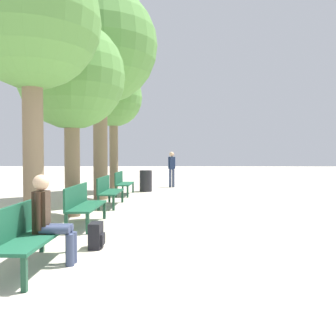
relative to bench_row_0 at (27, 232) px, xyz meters
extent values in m
plane|color=beige|center=(1.54, -0.07, -0.49)|extent=(80.00, 80.00, 0.00)
cube|color=#195138|center=(0.10, 0.00, -0.08)|extent=(0.49, 1.74, 0.04)
cube|color=#195138|center=(-0.13, 0.00, 0.15)|extent=(0.04, 1.74, 0.42)
cube|color=#19422D|center=(0.30, -0.82, -0.29)|extent=(0.06, 0.06, 0.39)
cube|color=#19422D|center=(0.30, 0.82, -0.29)|extent=(0.06, 0.06, 0.39)
cube|color=#19422D|center=(-0.10, 0.82, -0.29)|extent=(0.06, 0.06, 0.39)
cube|color=#195138|center=(0.10, 2.92, -0.08)|extent=(0.49, 1.74, 0.04)
cube|color=#195138|center=(-0.13, 2.92, 0.15)|extent=(0.04, 1.74, 0.42)
cube|color=#19422D|center=(0.30, 2.10, -0.29)|extent=(0.06, 0.06, 0.39)
cube|color=#19422D|center=(0.30, 3.75, -0.29)|extent=(0.06, 0.06, 0.39)
cube|color=#19422D|center=(-0.10, 2.10, -0.29)|extent=(0.06, 0.06, 0.39)
cube|color=#19422D|center=(-0.10, 3.75, -0.29)|extent=(0.06, 0.06, 0.39)
cube|color=#195138|center=(0.10, 5.84, -0.08)|extent=(0.49, 1.74, 0.04)
cube|color=#195138|center=(-0.13, 5.84, 0.15)|extent=(0.04, 1.74, 0.42)
cube|color=#19422D|center=(0.30, 5.02, -0.29)|extent=(0.06, 0.06, 0.39)
cube|color=#19422D|center=(0.30, 6.67, -0.29)|extent=(0.06, 0.06, 0.39)
cube|color=#19422D|center=(-0.10, 5.02, -0.29)|extent=(0.06, 0.06, 0.39)
cube|color=#19422D|center=(-0.10, 6.67, -0.29)|extent=(0.06, 0.06, 0.39)
cube|color=#195138|center=(0.10, 8.77, -0.08)|extent=(0.49, 1.74, 0.04)
cube|color=#195138|center=(-0.13, 8.77, 0.15)|extent=(0.04, 1.74, 0.42)
cube|color=#19422D|center=(0.30, 7.94, -0.29)|extent=(0.06, 0.06, 0.39)
cube|color=#19422D|center=(0.30, 9.59, -0.29)|extent=(0.06, 0.06, 0.39)
cube|color=#19422D|center=(-0.10, 7.94, -0.29)|extent=(0.06, 0.06, 0.39)
cube|color=#19422D|center=(-0.10, 9.59, -0.29)|extent=(0.06, 0.06, 0.39)
cylinder|color=#7A664C|center=(-0.54, 1.67, 1.09)|extent=(0.35, 0.35, 3.15)
sphere|color=#568E42|center=(-0.54, 1.67, 3.32)|extent=(2.38, 2.38, 2.38)
cylinder|color=#7A664C|center=(-0.54, 4.12, 0.84)|extent=(0.36, 0.36, 2.66)
sphere|color=#568E42|center=(-0.54, 4.12, 2.87)|extent=(2.55, 2.55, 2.55)
cylinder|color=#7A664C|center=(-0.54, 7.50, 1.51)|extent=(0.47, 0.47, 4.00)
sphere|color=#568E42|center=(-0.54, 7.50, 4.55)|extent=(3.77, 3.77, 3.77)
cylinder|color=#7A664C|center=(-0.54, 10.17, 1.07)|extent=(0.34, 0.34, 3.11)
sphere|color=#568E42|center=(-0.54, 10.17, 3.26)|extent=(2.30, 2.30, 2.30)
cylinder|color=#384260|center=(0.32, 0.13, 0.00)|extent=(0.40, 0.12, 0.12)
cylinder|color=#384260|center=(0.52, 0.13, -0.27)|extent=(0.12, 0.12, 0.43)
cylinder|color=#384260|center=(0.32, 0.27, 0.00)|extent=(0.40, 0.12, 0.12)
cylinder|color=#384260|center=(0.52, 0.27, -0.27)|extent=(0.12, 0.12, 0.43)
cube|color=black|center=(0.12, 0.20, 0.22)|extent=(0.18, 0.22, 0.57)
cylinder|color=black|center=(0.12, 0.08, 0.25)|extent=(0.08, 0.08, 0.51)
cylinder|color=black|center=(0.12, 0.32, 0.25)|extent=(0.08, 0.08, 0.51)
sphere|color=tan|center=(0.12, 0.20, 0.62)|extent=(0.22, 0.22, 0.22)
cube|color=black|center=(0.67, 1.07, -0.28)|extent=(0.18, 0.34, 0.41)
cube|color=black|center=(0.78, 1.07, -0.34)|extent=(0.04, 0.24, 0.18)
cylinder|color=#384260|center=(1.70, 11.93, -0.09)|extent=(0.12, 0.12, 0.80)
cylinder|color=#384260|center=(1.84, 11.93, -0.09)|extent=(0.12, 0.12, 0.80)
cube|color=navy|center=(1.77, 11.93, 0.60)|extent=(0.22, 0.25, 0.57)
cylinder|color=navy|center=(1.65, 11.93, 0.61)|extent=(0.08, 0.08, 0.54)
cylinder|color=navy|center=(1.89, 11.93, 0.61)|extent=(0.08, 0.08, 0.54)
sphere|color=tan|center=(1.77, 11.93, 1.00)|extent=(0.22, 0.22, 0.22)
cylinder|color=#232328|center=(0.75, 10.07, -0.07)|extent=(0.49, 0.49, 0.84)
camera|label=1|loc=(1.93, -4.78, 1.01)|focal=40.00mm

